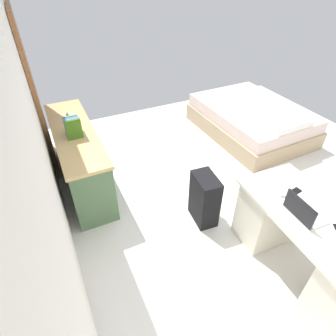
# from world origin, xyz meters

# --- Properties ---
(ground_plane) EXTENTS (5.55, 5.55, 0.00)m
(ground_plane) POSITION_xyz_m (0.00, 0.00, 0.00)
(ground_plane) COLOR silver
(wall_back) EXTENTS (4.55, 0.10, 2.57)m
(wall_back) POSITION_xyz_m (0.00, 2.11, 1.28)
(wall_back) COLOR silver
(wall_back) RESTS_ON ground_plane
(door_wooden) EXTENTS (0.88, 0.05, 2.04)m
(door_wooden) POSITION_xyz_m (1.73, 2.03, 1.02)
(door_wooden) COLOR brown
(door_wooden) RESTS_ON ground_plane
(desk) EXTENTS (1.47, 0.73, 0.72)m
(desk) POSITION_xyz_m (-1.19, 0.16, 0.38)
(desk) COLOR silver
(desk) RESTS_ON ground_plane
(credenza) EXTENTS (1.80, 0.48, 0.79)m
(credenza) POSITION_xyz_m (1.07, 1.72, 0.39)
(credenza) COLOR #4C6B47
(credenza) RESTS_ON ground_plane
(bed) EXTENTS (1.93, 1.44, 0.58)m
(bed) POSITION_xyz_m (1.15, -1.13, 0.24)
(bed) COLOR tan
(bed) RESTS_ON ground_plane
(suitcase_black) EXTENTS (0.38, 0.25, 0.61)m
(suitcase_black) POSITION_xyz_m (-0.20, 0.62, 0.30)
(suitcase_black) COLOR black
(suitcase_black) RESTS_ON ground_plane
(laptop) EXTENTS (0.32, 0.24, 0.21)m
(laptop) POSITION_xyz_m (-1.09, 0.25, 0.77)
(laptop) COLOR silver
(laptop) RESTS_ON desk
(computer_mouse) EXTENTS (0.07, 0.10, 0.03)m
(computer_mouse) POSITION_xyz_m (-0.83, 0.20, 0.74)
(computer_mouse) COLOR white
(computer_mouse) RESTS_ON desk
(cell_phone_by_mouse) EXTENTS (0.08, 0.14, 0.01)m
(cell_phone_by_mouse) POSITION_xyz_m (-0.84, 0.08, 0.73)
(cell_phone_by_mouse) COLOR black
(cell_phone_by_mouse) RESTS_ON desk
(book_row) EXTENTS (0.23, 0.17, 0.24)m
(book_row) POSITION_xyz_m (0.96, 1.73, 0.89)
(book_row) COLOR #3B681B
(book_row) RESTS_ON credenza
(figurine_small) EXTENTS (0.08, 0.08, 0.11)m
(figurine_small) POSITION_xyz_m (1.37, 1.73, 0.84)
(figurine_small) COLOR #4C7FBF
(figurine_small) RESTS_ON credenza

